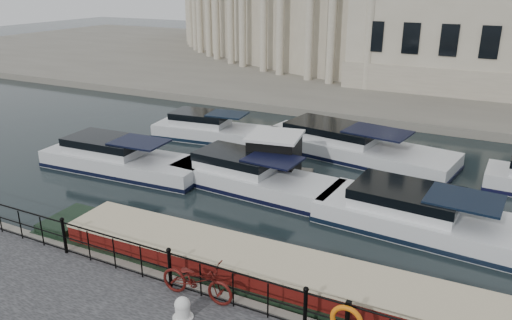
{
  "coord_description": "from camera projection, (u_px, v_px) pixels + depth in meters",
  "views": [
    {
      "loc": [
        7.5,
        -11.73,
        8.65
      ],
      "look_at": [
        0.5,
        2.0,
        3.0
      ],
      "focal_mm": 35.0,
      "sensor_mm": 36.0,
      "label": 1
    }
  ],
  "objects": [
    {
      "name": "ground_plane",
      "position": [
        214.0,
        264.0,
        15.99
      ],
      "size": [
        160.0,
        160.0,
        0.0
      ],
      "primitive_type": "plane",
      "color": "black",
      "rests_on": "ground"
    },
    {
      "name": "far_bank",
      "position": [
        424.0,
        69.0,
        48.52
      ],
      "size": [
        120.0,
        42.0,
        0.55
      ],
      "primitive_type": "cube",
      "color": "#6B665B",
      "rests_on": "ground_plane"
    },
    {
      "name": "railing",
      "position": [
        170.0,
        266.0,
        13.69
      ],
      "size": [
        24.14,
        0.14,
        1.22
      ],
      "color": "black",
      "rests_on": "near_quay"
    },
    {
      "name": "bicycle",
      "position": [
        197.0,
        280.0,
        13.22
      ],
      "size": [
        2.16,
        0.83,
        1.12
      ],
      "primitive_type": "imported",
      "rotation": [
        0.0,
        0.0,
        1.61
      ],
      "color": "#4D110D",
      "rests_on": "near_quay"
    },
    {
      "name": "mooring_bollard",
      "position": [
        183.0,
        308.0,
        12.53
      ],
      "size": [
        0.53,
        0.53,
        0.6
      ],
      "color": "silver",
      "rests_on": "near_quay"
    },
    {
      "name": "narrowboat",
      "position": [
        264.0,
        281.0,
        14.47
      ],
      "size": [
        16.43,
        2.59,
        1.6
      ],
      "rotation": [
        0.0,
        0.0,
        0.02
      ],
      "color": "black",
      "rests_on": "ground_plane"
    },
    {
      "name": "harbour_hut",
      "position": [
        275.0,
        159.0,
        22.51
      ],
      "size": [
        3.5,
        3.07,
        2.19
      ],
      "rotation": [
        0.0,
        0.0,
        0.17
      ],
      "color": "#6B665B",
      "rests_on": "ground_plane"
    },
    {
      "name": "cabin_cruisers",
      "position": [
        306.0,
        168.0,
        23.02
      ],
      "size": [
        25.58,
        10.66,
        1.99
      ],
      "color": "silver",
      "rests_on": "ground_plane"
    }
  ]
}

